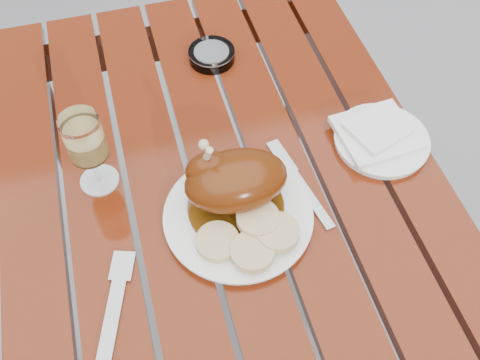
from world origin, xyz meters
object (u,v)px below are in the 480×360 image
object	(u,v)px
side_plate	(381,140)
ashtray	(212,55)
wine_glass	(90,153)
dinner_plate	(238,217)
table	(232,287)

from	to	relation	value
side_plate	ashtray	size ratio (longest dim) A/B	1.82
ashtray	wine_glass	bearing A→B (deg)	-136.57
wine_glass	ashtray	distance (m)	0.39
dinner_plate	ashtray	size ratio (longest dim) A/B	2.59
dinner_plate	ashtray	distance (m)	0.41
wine_glass	ashtray	bearing A→B (deg)	43.43
table	ashtray	bearing A→B (deg)	80.93
table	ashtray	size ratio (longest dim) A/B	11.90
dinner_plate	wine_glass	distance (m)	0.28
dinner_plate	table	bearing A→B (deg)	96.48
dinner_plate	wine_glass	size ratio (longest dim) A/B	1.56
dinner_plate	side_plate	xyz separation A→B (m)	(0.31, 0.09, -0.00)
table	side_plate	xyz separation A→B (m)	(0.32, 0.05, 0.38)
wine_glass	side_plate	world-z (taller)	wine_glass
dinner_plate	side_plate	size ratio (longest dim) A/B	1.42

